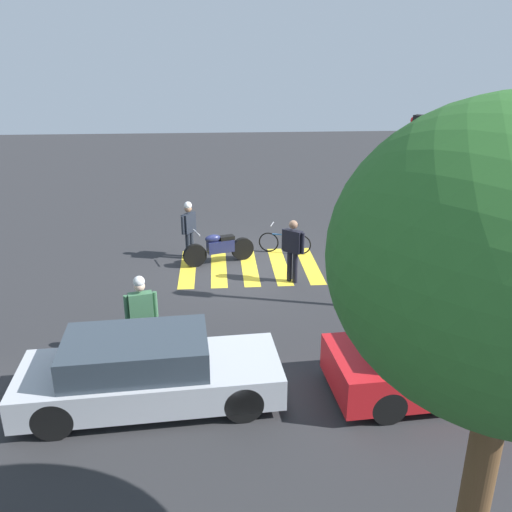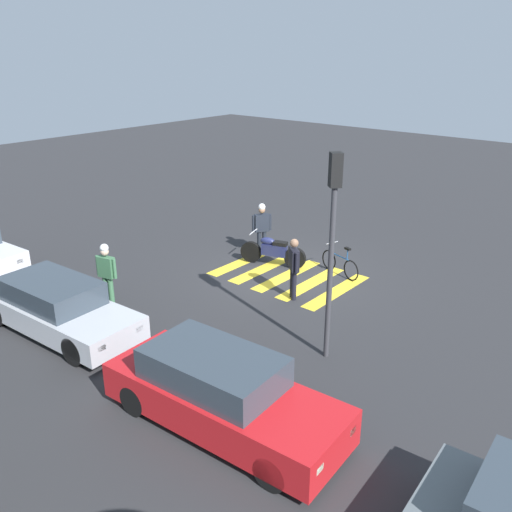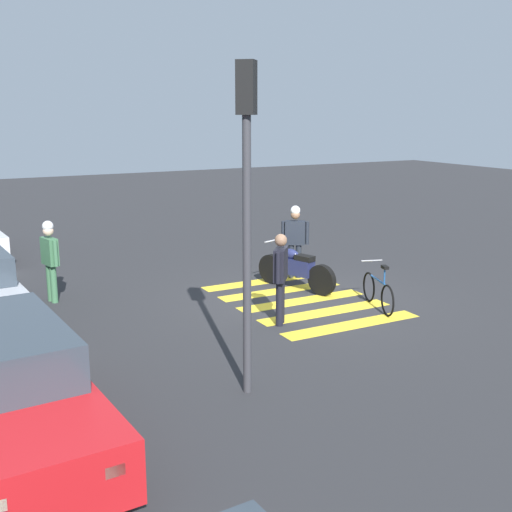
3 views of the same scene
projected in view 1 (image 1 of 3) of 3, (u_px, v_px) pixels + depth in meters
ground_plane at (249, 267)px, 15.60m from camera, size 60.00×60.00×0.00m
police_motorcycle at (219, 248)px, 15.73m from camera, size 2.12×0.92×1.06m
leaning_bicycle at (285, 242)px, 16.57m from camera, size 1.60×0.61×0.98m
officer_on_foot at (189, 226)px, 15.95m from camera, size 0.44×0.57×1.78m
officer_by_motorcycle at (293, 247)px, 14.21m from camera, size 0.56×0.48×1.76m
pedestrian_bystander at (141, 310)px, 10.65m from camera, size 0.65×0.30×1.76m
crosswalk_stripes at (249, 267)px, 15.59m from camera, size 4.05×2.97×0.01m
car_red_convertible at (455, 357)px, 9.61m from camera, size 4.78×2.01×1.45m
car_silver_sedan at (147, 372)px, 9.25m from camera, size 4.64×1.98×1.31m
traffic_light_pole at (412, 186)px, 11.84m from camera, size 0.35×0.34×4.64m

